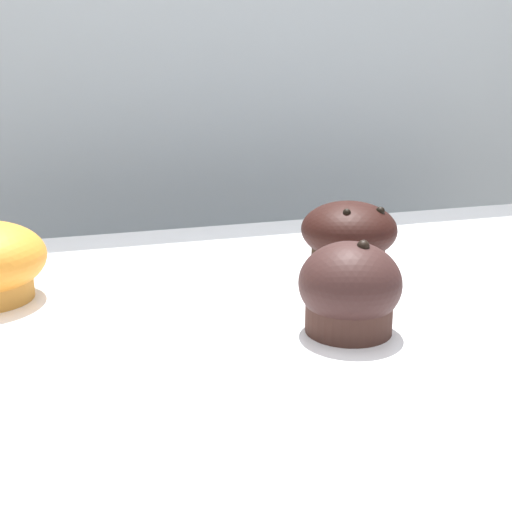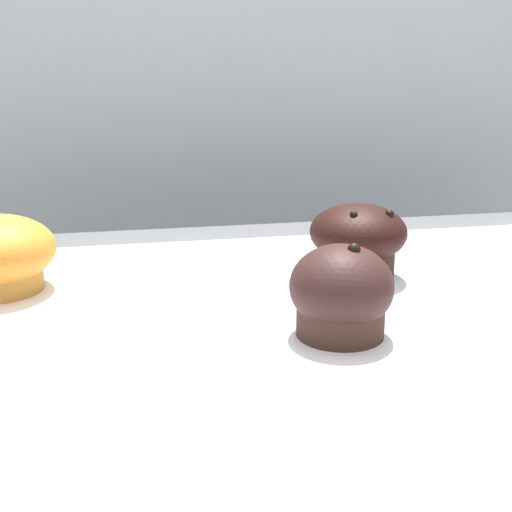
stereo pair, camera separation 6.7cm
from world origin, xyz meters
The scene contains 3 objects.
wall_back centered at (0.00, 0.60, 0.90)m, with size 3.20×0.10×1.80m, color #A8B2B7.
muffin_back_right centered at (-0.01, -0.06, 0.99)m, with size 0.09×0.09×0.08m.
muffin_front_left centered at (0.06, 0.08, 1.00)m, with size 0.10×0.10×0.08m.
Camera 1 is at (-0.25, -0.59, 1.20)m, focal length 50.00 mm.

